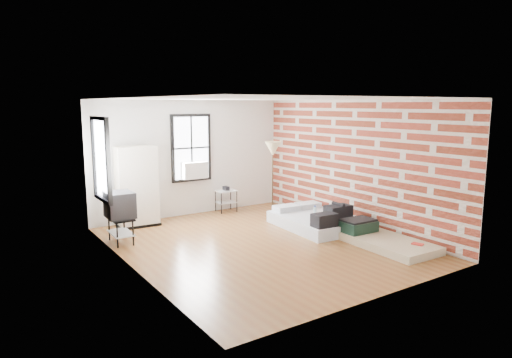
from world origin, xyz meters
TOP-DOWN VIEW (x-y plane):
  - ground at (0.00, 0.00)m, footprint 6.00×6.00m
  - room_shell at (0.23, 0.36)m, footprint 5.02×6.02m
  - mattress_main at (1.74, 0.29)m, footprint 1.57×2.04m
  - mattress_bare at (1.93, -1.32)m, footprint 1.05×1.90m
  - wardrobe at (-1.50, 2.65)m, footprint 0.94×0.58m
  - side_table at (0.82, 2.72)m, footprint 0.51×0.42m
  - floor_lamp at (1.58, 1.76)m, footprint 0.39×0.39m
  - tv_stand at (-2.21, 1.58)m, footprint 0.53×0.74m

SIDE VIEW (x-z plane):
  - ground at x=0.00m, z-range 0.00..0.00m
  - mattress_bare at x=1.93m, z-range -0.08..0.32m
  - mattress_main at x=1.74m, z-range -0.14..0.48m
  - side_table at x=0.82m, z-range 0.11..0.76m
  - tv_stand at x=-2.21m, z-range 0.22..1.24m
  - wardrobe at x=-1.50m, z-range 0.00..1.79m
  - floor_lamp at x=1.58m, z-range 0.65..2.47m
  - room_shell at x=0.23m, z-range 0.33..3.14m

